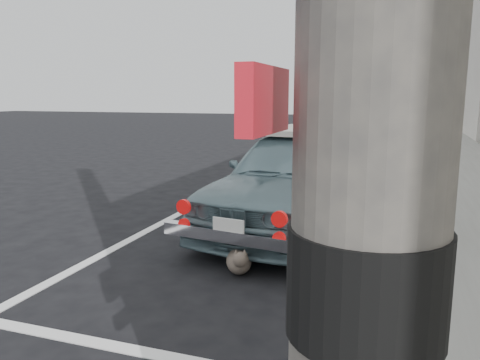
{
  "coord_description": "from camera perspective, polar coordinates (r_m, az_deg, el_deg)",
  "views": [
    {
      "loc": [
        2.1,
        -3.03,
        1.71
      ],
      "look_at": [
        0.38,
        2.0,
        0.75
      ],
      "focal_mm": 35.0,
      "sensor_mm": 36.0,
      "label": 1
    }
  ],
  "objects": [
    {
      "name": "retro_coupe",
      "position": [
        6.14,
        7.19,
        0.38
      ],
      "size": [
        2.09,
        4.06,
        1.32
      ],
      "rotation": [
        0.0,
        0.0,
        -0.14
      ],
      "color": "slate",
      "rests_on": "ground"
    },
    {
      "name": "cat",
      "position": [
        4.61,
        -0.12,
        -9.74
      ],
      "size": [
        0.38,
        0.53,
        0.3
      ],
      "rotation": [
        0.0,
        0.0,
        0.41
      ],
      "color": "#6F5F54",
      "rests_on": "ground"
    },
    {
      "name": "pline_front",
      "position": [
        9.81,
        9.26,
        0.09
      ],
      "size": [
        3.0,
        0.12,
        0.01
      ],
      "primitive_type": "cube",
      "color": "silver",
      "rests_on": "ground"
    },
    {
      "name": "pline_side",
      "position": [
        6.95,
        -7.32,
        -4.06
      ],
      "size": [
        0.12,
        7.0,
        0.01
      ],
      "primitive_type": "cube",
      "color": "silver",
      "rests_on": "ground"
    },
    {
      "name": "ground",
      "position": [
        4.06,
        -14.85,
        -15.0
      ],
      "size": [
        80.0,
        80.0,
        0.0
      ],
      "primitive_type": "plane",
      "color": "black",
      "rests_on": "ground"
    },
    {
      "name": "pline_rear",
      "position": [
        3.45,
        -12.38,
        -19.69
      ],
      "size": [
        3.0,
        0.12,
        0.01
      ],
      "primitive_type": "cube",
      "color": "silver",
      "rests_on": "ground"
    }
  ]
}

